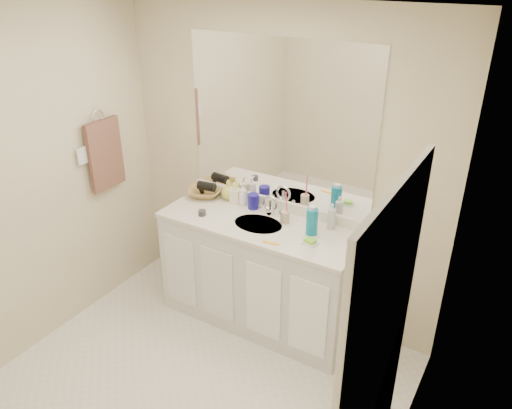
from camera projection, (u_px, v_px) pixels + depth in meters
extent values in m
cube|color=white|center=(179.00, 405.00, 3.26)|extent=(2.60, 2.60, 0.00)
cube|color=white|center=(142.00, 15.00, 2.19)|extent=(2.60, 2.60, 0.02)
cube|color=beige|center=(278.00, 170.00, 3.73)|extent=(2.60, 0.02, 2.40)
cube|color=beige|center=(14.00, 196.00, 3.33)|extent=(0.02, 2.60, 2.40)
cube|color=beige|center=(399.00, 330.00, 2.13)|extent=(0.02, 2.60, 2.40)
cube|color=silver|center=(259.00, 274.00, 3.86)|extent=(1.50, 0.55, 0.85)
cube|color=silver|center=(259.00, 224.00, 3.66)|extent=(1.52, 0.57, 0.03)
cube|color=white|center=(277.00, 204.00, 3.84)|extent=(1.52, 0.03, 0.08)
cylinder|color=#BBBAA4|center=(258.00, 225.00, 3.65)|extent=(0.37, 0.37, 0.02)
cylinder|color=silver|center=(270.00, 208.00, 3.76)|extent=(0.02, 0.02, 0.11)
cube|color=white|center=(279.00, 124.00, 3.56)|extent=(1.48, 0.01, 1.20)
cylinder|color=navy|center=(253.00, 201.00, 3.84)|extent=(0.09, 0.09, 0.12)
cylinder|color=tan|center=(285.00, 217.00, 3.64)|extent=(0.07, 0.07, 0.09)
cylinder|color=#FF436B|center=(287.00, 205.00, 3.59)|extent=(0.02, 0.04, 0.20)
cylinder|color=#0D779C|center=(312.00, 222.00, 3.47)|extent=(0.09, 0.09, 0.19)
cylinder|color=silver|center=(331.00, 219.00, 3.55)|extent=(0.07, 0.07, 0.15)
cube|color=white|center=(310.00, 243.00, 3.39)|extent=(0.11, 0.09, 0.01)
cube|color=#87DA35|center=(310.00, 241.00, 3.38)|extent=(0.09, 0.07, 0.03)
cube|color=#FFA41A|center=(271.00, 243.00, 3.39)|extent=(0.12, 0.04, 0.01)
cylinder|color=#313138|center=(202.00, 213.00, 3.75)|extent=(0.07, 0.07, 0.04)
imported|color=white|center=(243.00, 194.00, 3.89)|extent=(0.08, 0.08, 0.18)
imported|color=#F5EDC7|center=(234.00, 193.00, 3.93)|extent=(0.10, 0.10, 0.17)
imported|color=#CECB50|center=(229.00, 190.00, 3.98)|extent=(0.15, 0.15, 0.16)
imported|color=#A17C41|center=(205.00, 192.00, 4.05)|extent=(0.36, 0.36, 0.07)
cylinder|color=black|center=(207.00, 186.00, 4.02)|extent=(0.15, 0.09, 0.07)
torus|color=silver|center=(98.00, 117.00, 3.75)|extent=(0.01, 0.11, 0.11)
cube|color=#4A2F27|center=(105.00, 155.00, 3.88)|extent=(0.04, 0.32, 0.55)
cube|color=white|center=(82.00, 156.00, 3.71)|extent=(0.01, 0.08, 0.13)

